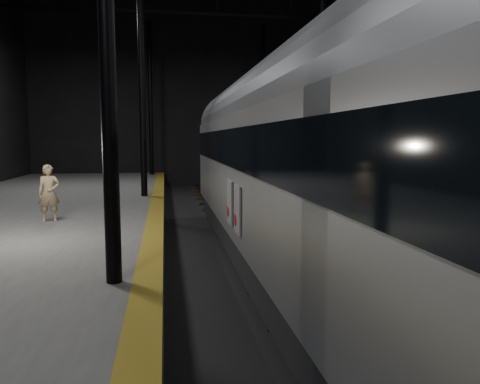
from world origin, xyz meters
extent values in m
plane|color=black|center=(0.00, 0.00, 0.00)|extent=(44.00, 44.00, 0.00)
cube|color=olive|center=(-3.25, 0.00, 1.00)|extent=(0.50, 43.80, 0.01)
cube|color=#3F3328|center=(-0.72, 0.00, 0.17)|extent=(0.08, 43.00, 0.14)
cube|color=#3F3328|center=(0.72, 0.00, 0.17)|extent=(0.08, 43.00, 0.14)
cube|color=black|center=(0.00, 0.00, 0.06)|extent=(2.40, 42.00, 0.12)
cylinder|color=black|center=(-3.80, 8.00, 6.00)|extent=(0.26, 0.26, 10.00)
cylinder|color=black|center=(3.80, 8.00, 6.00)|extent=(0.26, 0.26, 10.00)
cylinder|color=black|center=(-3.80, 20.00, 6.00)|extent=(0.26, 0.26, 10.00)
cylinder|color=black|center=(3.80, 20.00, 6.00)|extent=(0.26, 0.26, 10.00)
cube|color=black|center=(0.00, 14.00, 10.00)|extent=(23.60, 0.15, 0.18)
cube|color=#A1A4A9|center=(0.00, -1.28, 2.49)|extent=(2.83, 19.50, 2.93)
cube|color=black|center=(0.00, -1.28, 0.65)|extent=(2.58, 19.11, 0.83)
cube|color=black|center=(0.00, -1.28, 3.17)|extent=(2.89, 19.21, 0.88)
cylinder|color=slate|center=(0.00, -1.28, 3.95)|extent=(2.77, 19.31, 2.77)
cube|color=black|center=(0.00, 5.54, 0.29)|extent=(1.76, 2.15, 0.34)
cube|color=silver|center=(-1.44, -2.26, 1.90)|extent=(0.04, 0.73, 1.02)
cube|color=silver|center=(-1.44, -1.09, 1.90)|extent=(0.04, 0.73, 1.02)
cylinder|color=maroon|center=(-1.46, -2.08, 1.66)|extent=(0.03, 0.25, 0.25)
cylinder|color=maroon|center=(-1.46, -0.91, 1.66)|extent=(0.03, 0.25, 0.25)
imported|color=tan|center=(-6.25, 2.27, 1.82)|extent=(0.67, 0.51, 1.65)
camera|label=1|loc=(-2.93, -11.81, 3.38)|focal=35.00mm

